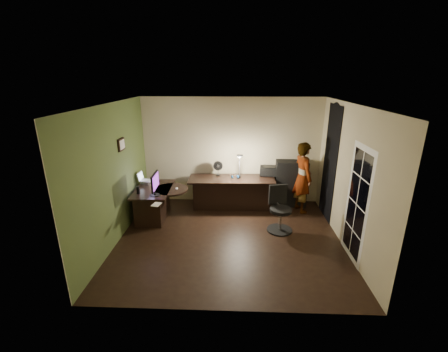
{
  "coord_description": "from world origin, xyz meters",
  "views": [
    {
      "loc": [
        0.11,
        -5.42,
        3.19
      ],
      "look_at": [
        -0.15,
        1.05,
        1.0
      ],
      "focal_mm": 24.0,
      "sensor_mm": 36.0,
      "label": 1
    }
  ],
  "objects_px": {
    "desk_left": "(155,203)",
    "desk_right": "(231,193)",
    "cabinet": "(291,183)",
    "office_chair": "(281,210)",
    "monitor": "(154,188)",
    "person": "(303,178)"
  },
  "relations": [
    {
      "from": "cabinet",
      "to": "monitor",
      "type": "xyz_separation_m",
      "value": [
        -3.13,
        -1.29,
        0.33
      ]
    },
    {
      "from": "desk_left",
      "to": "monitor",
      "type": "xyz_separation_m",
      "value": [
        0.14,
        -0.39,
        0.54
      ]
    },
    {
      "from": "desk_left",
      "to": "person",
      "type": "xyz_separation_m",
      "value": [
        3.48,
        0.56,
        0.49
      ]
    },
    {
      "from": "monitor",
      "to": "office_chair",
      "type": "relative_size",
      "value": 0.56
    },
    {
      "from": "desk_right",
      "to": "office_chair",
      "type": "relative_size",
      "value": 2.15
    },
    {
      "from": "desk_right",
      "to": "cabinet",
      "type": "xyz_separation_m",
      "value": [
        1.5,
        0.25,
        0.19
      ]
    },
    {
      "from": "cabinet",
      "to": "person",
      "type": "height_order",
      "value": "person"
    },
    {
      "from": "office_chair",
      "to": "cabinet",
      "type": "bearing_deg",
      "value": 59.87
    },
    {
      "from": "cabinet",
      "to": "office_chair",
      "type": "xyz_separation_m",
      "value": [
        -0.44,
        -1.39,
        -0.1
      ]
    },
    {
      "from": "office_chair",
      "to": "person",
      "type": "xyz_separation_m",
      "value": [
        0.64,
        1.05,
        0.37
      ]
    },
    {
      "from": "cabinet",
      "to": "person",
      "type": "distance_m",
      "value": 0.48
    },
    {
      "from": "cabinet",
      "to": "office_chair",
      "type": "distance_m",
      "value": 1.46
    },
    {
      "from": "desk_left",
      "to": "person",
      "type": "distance_m",
      "value": 3.56
    },
    {
      "from": "monitor",
      "to": "desk_right",
      "type": "bearing_deg",
      "value": 30.97
    },
    {
      "from": "cabinet",
      "to": "monitor",
      "type": "height_order",
      "value": "cabinet"
    },
    {
      "from": "desk_left",
      "to": "desk_right",
      "type": "height_order",
      "value": "desk_right"
    },
    {
      "from": "desk_left",
      "to": "cabinet",
      "type": "height_order",
      "value": "cabinet"
    },
    {
      "from": "desk_left",
      "to": "office_chair",
      "type": "xyz_separation_m",
      "value": [
        2.84,
        -0.49,
        0.12
      ]
    },
    {
      "from": "office_chair",
      "to": "desk_right",
      "type": "bearing_deg",
      "value": 120.3
    },
    {
      "from": "person",
      "to": "monitor",
      "type": "bearing_deg",
      "value": 87.8
    },
    {
      "from": "person",
      "to": "desk_left",
      "type": "bearing_deg",
      "value": 81.02
    },
    {
      "from": "desk_left",
      "to": "desk_right",
      "type": "bearing_deg",
      "value": 18.44
    }
  ]
}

